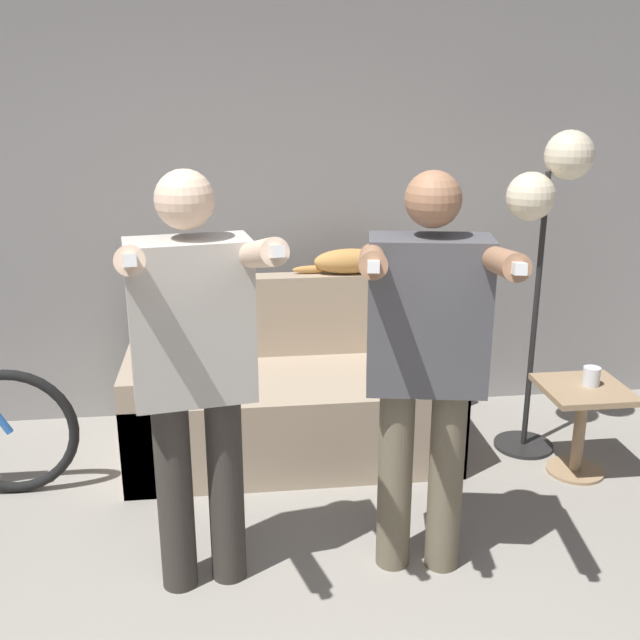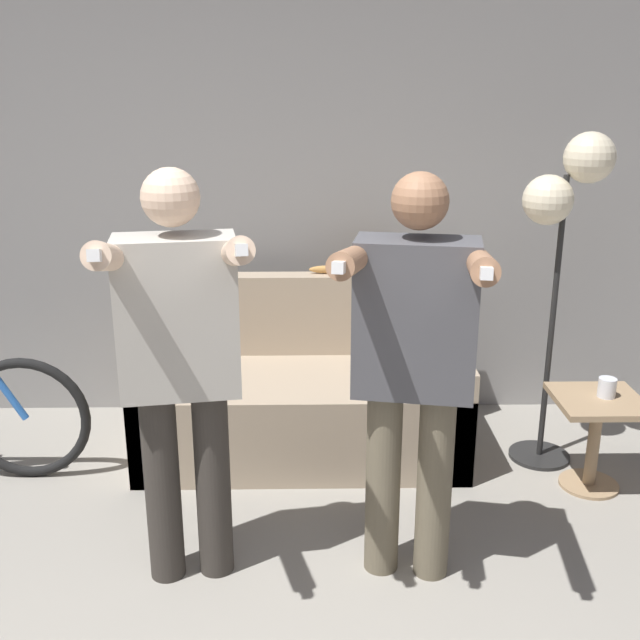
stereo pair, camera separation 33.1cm
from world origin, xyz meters
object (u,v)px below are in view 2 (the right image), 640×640
(cat, at_px, (367,262))
(cup, at_px, (607,388))
(person_left, at_px, (180,355))
(side_table, at_px, (596,424))
(couch, at_px, (302,398))
(floor_lamp, at_px, (566,205))
(person_right, at_px, (414,356))

(cat, height_order, cup, cat)
(person_left, distance_m, side_table, 2.09)
(couch, xyz_separation_m, cat, (0.36, 0.30, 0.69))
(person_left, relative_size, floor_lamp, 0.97)
(floor_lamp, height_order, side_table, floor_lamp)
(floor_lamp, bearing_deg, side_table, -63.22)
(cat, bearing_deg, couch, -140.87)
(couch, height_order, floor_lamp, floor_lamp)
(couch, bearing_deg, person_left, -111.83)
(couch, distance_m, side_table, 1.50)
(couch, distance_m, floor_lamp, 1.67)
(couch, height_order, cup, couch)
(cat, relative_size, cup, 5.61)
(person_left, height_order, person_right, person_left)
(cup, bearing_deg, person_right, -146.64)
(cat, bearing_deg, cup, -32.81)
(couch, distance_m, person_right, 1.36)
(person_left, height_order, side_table, person_left)
(side_table, bearing_deg, floor_lamp, 116.78)
(side_table, bearing_deg, person_right, -146.26)
(cat, bearing_deg, side_table, -34.32)
(person_right, height_order, side_table, person_right)
(person_left, bearing_deg, floor_lamp, 20.52)
(person_right, bearing_deg, couch, 121.59)
(cat, distance_m, side_table, 1.45)
(person_left, height_order, floor_lamp, floor_lamp)
(couch, relative_size, side_table, 3.57)
(person_left, relative_size, cat, 3.10)
(person_right, bearing_deg, cat, 103.07)
(couch, bearing_deg, person_right, -68.80)
(person_right, xyz_separation_m, cup, (1.04, 0.69, -0.43))
(person_right, distance_m, cup, 1.32)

